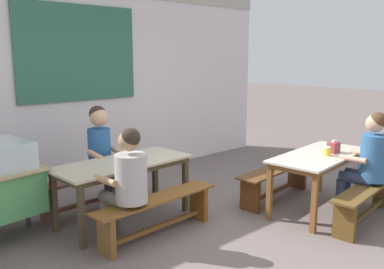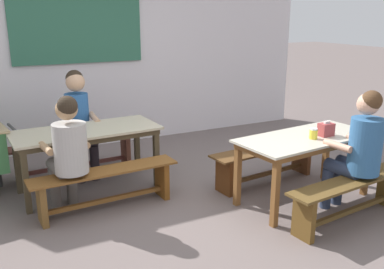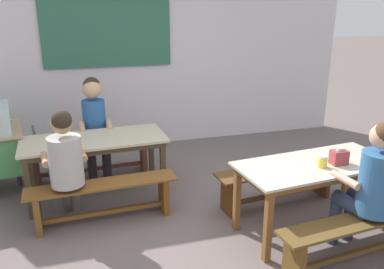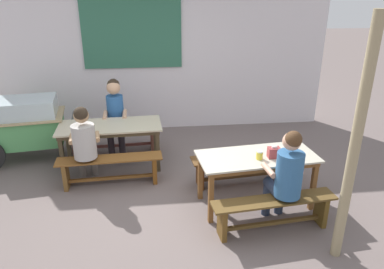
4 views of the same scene
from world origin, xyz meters
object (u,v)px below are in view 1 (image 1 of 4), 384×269
(condiment_jar, at_px, (327,151))
(tissue_box, at_px, (334,147))
(dining_table_far, at_px, (123,168))
(person_near_front, at_px, (368,159))
(dining_table_near, at_px, (319,160))
(bench_far_back, at_px, (96,186))
(bench_far_front, at_px, (157,211))
(person_center_facing, at_px, (102,151))
(person_left_back_turned, at_px, (127,179))
(bench_near_back, at_px, (276,179))
(bench_near_front, at_px, (366,199))

(condiment_jar, bearing_deg, tissue_box, 6.95)
(dining_table_far, relative_size, person_near_front, 1.27)
(dining_table_near, height_order, bench_far_back, dining_table_near)
(dining_table_near, xyz_separation_m, bench_far_front, (-1.98, 0.74, -0.36))
(bench_far_back, height_order, condiment_jar, condiment_jar)
(bench_far_back, xyz_separation_m, person_near_front, (2.24, -2.46, 0.44))
(bench_far_front, distance_m, person_near_front, 2.56)
(dining_table_near, bearing_deg, person_center_facing, 136.38)
(dining_table_far, distance_m, person_left_back_turned, 0.63)
(dining_table_near, distance_m, person_near_front, 0.56)
(dining_table_far, xyz_separation_m, condiment_jar, (2.01, -1.44, 0.13))
(person_near_front, xyz_separation_m, person_center_facing, (-2.17, 2.39, 0.03))
(dining_table_near, height_order, person_center_facing, person_center_facing)
(bench_near_back, bearing_deg, dining_table_near, -84.07)
(dining_table_near, height_order, bench_near_front, dining_table_near)
(bench_far_front, xyz_separation_m, tissue_box, (2.17, -0.82, 0.51))
(bench_near_front, bearing_deg, tissue_box, 76.13)
(dining_table_far, xyz_separation_m, person_left_back_turned, (-0.31, -0.55, 0.05))
(dining_table_near, distance_m, person_left_back_turned, 2.45)
(bench_far_front, height_order, bench_near_front, same)
(dining_table_near, relative_size, person_left_back_turned, 1.29)
(person_near_front, bearing_deg, tissue_box, 91.66)
(tissue_box, bearing_deg, dining_table_far, 147.21)
(bench_near_back, distance_m, person_near_front, 1.23)
(bench_near_front, xyz_separation_m, person_near_front, (0.14, 0.08, 0.44))
(dining_table_near, relative_size, condiment_jar, 14.40)
(bench_far_front, height_order, bench_near_back, same)
(dining_table_near, distance_m, person_center_facing, 2.72)
(dining_table_far, xyz_separation_m, person_center_facing, (0.04, 0.53, 0.10))
(bench_far_front, bearing_deg, dining_table_far, 92.93)
(dining_table_near, xyz_separation_m, person_center_facing, (-1.97, 1.87, 0.11))
(person_left_back_turned, xyz_separation_m, person_center_facing, (0.35, 1.08, 0.05))
(bench_far_front, height_order, condiment_jar, condiment_jar)
(bench_near_back, bearing_deg, condiment_jar, -85.18)
(person_center_facing, xyz_separation_m, tissue_box, (2.16, -1.95, 0.04))
(bench_near_front, relative_size, condiment_jar, 13.79)
(person_center_facing, bearing_deg, dining_table_near, -43.62)
(dining_table_near, distance_m, bench_near_front, 0.70)
(bench_far_back, height_order, person_left_back_turned, person_left_back_turned)
(person_left_back_turned, relative_size, condiment_jar, 11.12)
(dining_table_near, relative_size, bench_near_back, 1.07)
(bench_far_back, relative_size, bench_far_front, 1.05)
(dining_table_near, relative_size, bench_near_front, 1.04)
(dining_table_far, relative_size, condiment_jar, 14.75)
(person_near_front, distance_m, person_center_facing, 3.23)
(dining_table_far, bearing_deg, bench_near_front, -43.07)
(bench_near_back, xyz_separation_m, bench_near_front, (0.12, -1.19, 0.01))
(dining_table_near, height_order, condiment_jar, condiment_jar)
(person_near_front, bearing_deg, bench_near_back, 103.39)
(tissue_box, bearing_deg, person_left_back_turned, 160.92)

